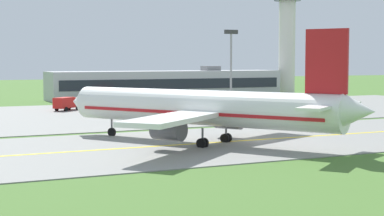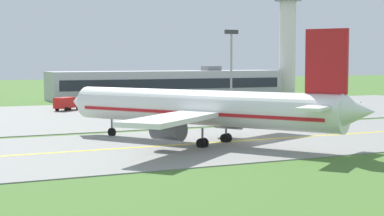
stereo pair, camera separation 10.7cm
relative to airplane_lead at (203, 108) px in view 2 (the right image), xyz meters
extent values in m
plane|color=#47702D|center=(6.88, 0.22, -4.13)|extent=(500.00, 500.00, 0.00)
cube|color=gray|center=(6.88, 0.22, -4.08)|extent=(240.00, 28.00, 0.10)
cube|color=gray|center=(16.88, 42.22, -4.08)|extent=(140.00, 52.00, 0.10)
cube|color=yellow|center=(6.88, 0.22, -4.03)|extent=(220.00, 0.60, 0.01)
cylinder|color=white|center=(-0.26, 0.42, 0.07)|extent=(21.29, 31.02, 4.00)
cone|color=white|center=(-9.83, 15.89, 0.07)|extent=(4.60, 4.21, 3.80)
cone|color=white|center=(9.42, -15.23, 0.47)|extent=(4.58, 4.51, 3.40)
cube|color=red|center=(-0.26, 0.42, -0.43)|extent=(19.93, 28.75, 0.36)
cube|color=#1E232D|center=(-8.68, 14.02, 0.77)|extent=(3.84, 3.32, 0.70)
cube|color=white|center=(-6.33, -5.93, -0.43)|extent=(14.60, 13.28, 0.50)
cylinder|color=#47474C|center=(-5.68, -3.18, -1.83)|extent=(3.74, 4.10, 2.30)
cylinder|color=black|center=(-6.52, -1.81, -1.83)|extent=(1.92, 1.32, 2.10)
cube|color=white|center=(8.13, 3.02, -0.43)|extent=(15.66, 10.43, 0.50)
cylinder|color=#47474C|center=(5.38, 3.67, -1.83)|extent=(3.74, 4.10, 2.30)
cylinder|color=black|center=(4.53, 5.03, -1.83)|extent=(1.92, 1.32, 2.10)
cube|color=red|center=(7.64, -12.34, 5.32)|extent=(2.66, 3.95, 6.50)
cube|color=white|center=(5.02, -14.19, 0.87)|extent=(6.21, 5.57, 0.30)
cube|color=white|center=(10.46, -10.83, 0.87)|extent=(6.45, 4.77, 0.30)
cylinder|color=slate|center=(-7.10, 11.47, -2.76)|extent=(0.24, 0.24, 1.65)
cylinder|color=black|center=(-7.10, 11.47, -3.58)|extent=(0.88, 1.12, 1.10)
cylinder|color=slate|center=(-1.42, -2.65, -2.76)|extent=(0.24, 0.24, 1.65)
cylinder|color=black|center=(-1.65, -2.80, -3.58)|extent=(0.88, 1.12, 1.10)
cylinder|color=black|center=(-1.18, -2.51, -3.58)|extent=(0.88, 1.12, 1.10)
cylinder|color=slate|center=(3.01, 0.08, -2.76)|extent=(0.24, 0.24, 1.65)
cylinder|color=black|center=(2.77, -0.06, -3.58)|extent=(0.88, 1.12, 1.10)
cylinder|color=black|center=(3.24, 0.23, -3.58)|extent=(0.88, 1.12, 1.10)
cube|color=red|center=(-0.68, 54.57, -2.63)|extent=(2.67, 2.69, 1.80)
cube|color=#1E232D|center=(-0.09, 55.07, -2.32)|extent=(1.28, 1.48, 0.81)
cube|color=red|center=(-2.96, 52.63, -2.53)|extent=(4.56, 4.32, 2.00)
cylinder|color=orange|center=(-0.68, 54.57, -1.63)|extent=(0.20, 0.20, 0.18)
cylinder|color=black|center=(-1.33, 55.33, -3.68)|extent=(0.88, 0.81, 0.90)
cylinder|color=black|center=(-0.03, 53.81, -3.68)|extent=(0.88, 0.81, 0.90)
cylinder|color=black|center=(-4.28, 52.88, -3.68)|extent=(0.88, 0.81, 0.90)
cylinder|color=black|center=(-2.92, 51.28, -3.68)|extent=(0.88, 0.81, 0.90)
cube|color=red|center=(24.01, 42.27, -2.63)|extent=(2.45, 2.55, 1.80)
cube|color=#1E232D|center=(24.71, 41.96, -2.32)|extent=(0.84, 1.74, 0.81)
cube|color=red|center=(21.26, 43.46, -2.53)|extent=(4.69, 3.60, 2.00)
cylinder|color=orange|center=(24.01, 42.27, -1.63)|extent=(0.20, 0.20, 0.18)
cylinder|color=black|center=(24.41, 43.18, -3.68)|extent=(0.94, 0.63, 0.90)
cylinder|color=black|center=(23.61, 41.35, -3.68)|extent=(0.94, 0.63, 0.90)
cylinder|color=black|center=(20.91, 44.76, -3.68)|extent=(0.94, 0.63, 0.90)
cylinder|color=black|center=(20.07, 42.83, -3.68)|extent=(0.94, 0.63, 0.90)
cube|color=#B2B2B7|center=(30.76, 81.16, -0.67)|extent=(60.57, 10.58, 6.91)
cube|color=#1E232D|center=(30.76, 75.82, -0.33)|extent=(58.15, 0.10, 2.49)
cube|color=slate|center=(42.87, 81.16, 3.38)|extent=(4.00, 4.00, 1.20)
cylinder|color=silver|center=(64.73, 78.42, 8.67)|extent=(4.40, 4.40, 25.60)
cylinder|color=gray|center=(19.92, 29.25, 2.87)|extent=(0.36, 0.36, 14.00)
cube|color=#333333|center=(19.92, 29.25, 10.22)|extent=(2.40, 0.50, 0.70)
camera|label=1|loc=(-31.36, -62.51, 5.40)|focal=57.93mm
camera|label=2|loc=(-31.26, -62.55, 5.40)|focal=57.93mm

